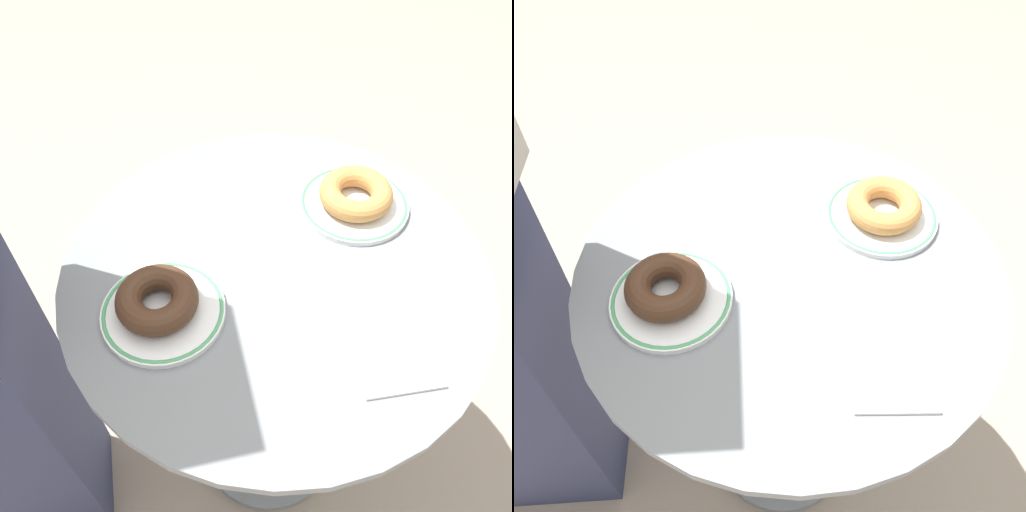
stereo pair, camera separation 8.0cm
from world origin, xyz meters
TOP-DOWN VIEW (x-y plane):
  - ground_plane at (0.00, 0.00)m, footprint 7.00×7.00m
  - cafe_table at (0.00, 0.00)m, footprint 0.67×0.67m
  - plate_left at (-0.19, 0.01)m, footprint 0.18×0.18m
  - plate_right at (0.19, 0.04)m, footprint 0.19×0.19m
  - donut_chocolate at (-0.19, 0.02)m, footprint 0.17×0.17m
  - donut_old_fashioned at (0.19, 0.04)m, footprint 0.18×0.18m
  - paper_napkin at (0.05, -0.22)m, footprint 0.15×0.15m

SIDE VIEW (x-z plane):
  - ground_plane at x=0.00m, z-range -0.02..0.00m
  - cafe_table at x=0.00m, z-range 0.15..0.89m
  - paper_napkin at x=0.05m, z-range 0.74..0.75m
  - plate_left at x=-0.19m, z-range 0.74..0.75m
  - plate_right at x=0.19m, z-range 0.74..0.75m
  - donut_old_fashioned at x=0.19m, z-range 0.75..0.79m
  - donut_chocolate at x=-0.19m, z-range 0.75..0.79m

